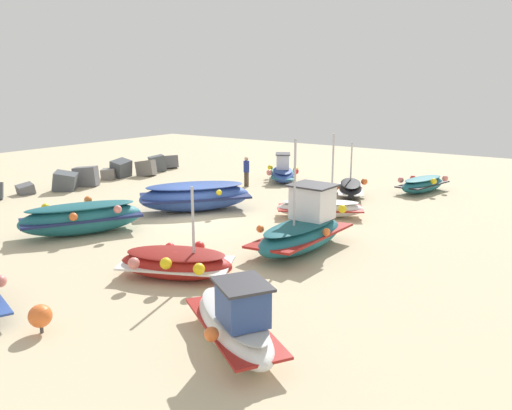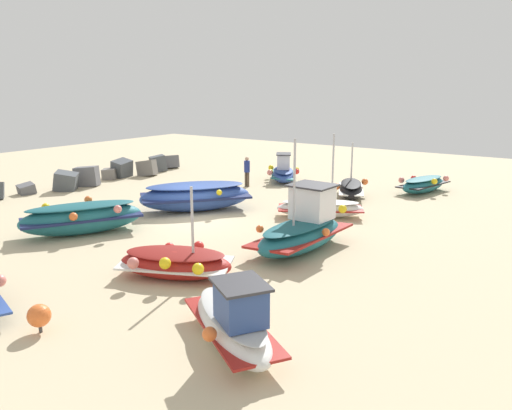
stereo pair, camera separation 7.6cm
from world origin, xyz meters
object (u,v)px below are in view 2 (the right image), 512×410
fishing_boat_8 (320,208)px  person_walking (247,170)px  fishing_boat_5 (302,230)px  fishing_boat_4 (175,263)px  fishing_boat_7 (233,322)px  fishing_boat_0 (196,196)px  fishing_boat_3 (283,172)px  fishing_boat_9 (82,217)px  mooring_buoy_0 (39,316)px  fishing_boat_1 (351,189)px  fishing_boat_6 (423,184)px

fishing_boat_8 → person_walking: bearing=-59.6°
fishing_boat_5 → fishing_boat_8: 4.53m
fishing_boat_4 → fishing_boat_7: bearing=126.0°
fishing_boat_7 → fishing_boat_8: (10.83, 3.55, -0.15)m
fishing_boat_0 → fishing_boat_3: bearing=43.0°
fishing_boat_5 → person_walking: size_ratio=2.65×
fishing_boat_9 → mooring_buoy_0: 8.04m
fishing_boat_5 → fishing_boat_7: fishing_boat_5 is taller
fishing_boat_1 → person_walking: size_ratio=2.10×
fishing_boat_1 → fishing_boat_6: 4.24m
fishing_boat_4 → fishing_boat_5: (4.37, -1.81, 0.27)m
fishing_boat_0 → fishing_boat_6: bearing=2.8°
fishing_boat_3 → fishing_boat_7: fishing_boat_7 is taller
fishing_boat_1 → fishing_boat_5: (-8.57, -2.06, 0.27)m
fishing_boat_4 → fishing_boat_7: (-2.21, -3.83, 0.11)m
fishing_boat_4 → person_walking: 13.67m
person_walking → fishing_boat_0: bearing=-163.2°
fishing_boat_4 → mooring_buoy_0: size_ratio=5.39×
fishing_boat_1 → fishing_boat_8: fishing_boat_8 is taller
fishing_boat_7 → fishing_boat_8: fishing_boat_8 is taller
fishing_boat_0 → fishing_boat_6: 12.22m
fishing_boat_3 → fishing_boat_5: fishing_boat_5 is taller
fishing_boat_1 → fishing_boat_3: size_ratio=0.98×
fishing_boat_5 → fishing_boat_7: 6.89m
fishing_boat_0 → fishing_boat_4: 8.11m
fishing_boat_7 → person_walking: (14.40, 10.00, 0.41)m
mooring_buoy_0 → fishing_boat_3: bearing=15.4°
fishing_boat_0 → fishing_boat_8: fishing_boat_8 is taller
fishing_boat_4 → fishing_boat_8: size_ratio=0.96×
fishing_boat_1 → fishing_boat_7: 15.69m
fishing_boat_3 → person_walking: 2.79m
fishing_boat_7 → fishing_boat_0: bearing=167.7°
fishing_boat_1 → mooring_buoy_0: fishing_boat_1 is taller
fishing_boat_3 → mooring_buoy_0: (-19.12, -5.26, -0.10)m
fishing_boat_0 → fishing_boat_5: bearing=-67.9°
fishing_boat_3 → mooring_buoy_0: bearing=164.3°
fishing_boat_3 → person_walking: size_ratio=2.15×
fishing_boat_4 → fishing_boat_8: 8.62m
fishing_boat_1 → fishing_boat_9: size_ratio=0.75×
fishing_boat_4 → fishing_boat_9: fishing_boat_4 is taller
fishing_boat_1 → person_walking: fishing_boat_1 is taller
fishing_boat_7 → fishing_boat_5: bearing=139.5°
person_walking → fishing_boat_4: bearing=-148.8°
fishing_boat_6 → mooring_buoy_0: fishing_boat_6 is taller
fishing_boat_5 → fishing_boat_0: bearing=75.7°
fishing_boat_1 → fishing_boat_4: size_ratio=0.96×
fishing_boat_6 → fishing_boat_9: fishing_boat_9 is taller
fishing_boat_3 → fishing_boat_9: bearing=146.4°
fishing_boat_3 → fishing_boat_9: 13.62m
fishing_boat_0 → fishing_boat_1: 7.98m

